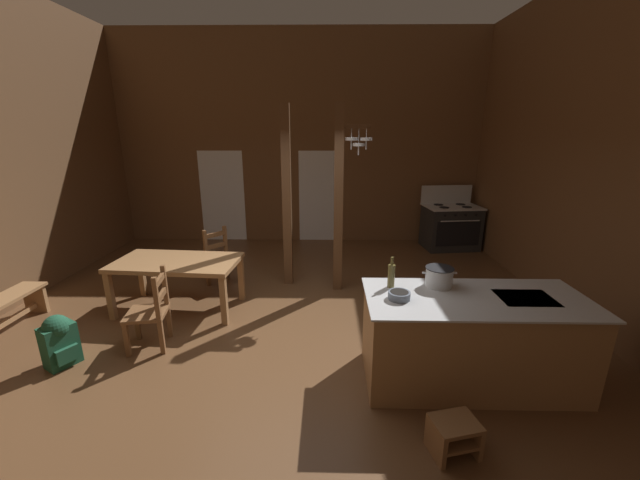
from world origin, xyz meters
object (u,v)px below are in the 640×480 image
(dining_table, at_px, (177,266))
(stove_range, at_px, (450,226))
(backpack, at_px, (59,339))
(bottle_tall_on_counter, at_px, (391,275))
(step_stool, at_px, (454,434))
(kitchen_island, at_px, (471,340))
(stockpot_on_counter, at_px, (439,277))
(ladderback_chair_by_post, at_px, (151,311))
(ladderback_chair_near_window, at_px, (221,259))
(mixing_bowl_on_counter, at_px, (399,295))

(dining_table, bearing_deg, stove_range, 31.91)
(backpack, relative_size, bottle_tall_on_counter, 1.82)
(stove_range, distance_m, backpack, 7.11)
(dining_table, xyz_separation_m, bottle_tall_on_counter, (2.77, -1.33, 0.41))
(dining_table, relative_size, backpack, 2.96)
(stove_range, xyz_separation_m, bottle_tall_on_counter, (-2.04, -4.32, 0.58))
(stove_range, distance_m, step_stool, 5.75)
(kitchen_island, distance_m, step_stool, 1.07)
(stockpot_on_counter, bearing_deg, dining_table, 158.31)
(step_stool, distance_m, ladderback_chair_by_post, 3.44)
(ladderback_chair_near_window, height_order, ladderback_chair_by_post, same)
(kitchen_island, relative_size, mixing_bowl_on_counter, 10.15)
(kitchen_island, distance_m, ladderback_chair_by_post, 3.57)
(step_stool, xyz_separation_m, backpack, (-3.93, 1.13, 0.14))
(ladderback_chair_by_post, xyz_separation_m, bottle_tall_on_counter, (2.72, -0.35, 0.61))
(backpack, xyz_separation_m, stockpot_on_counter, (4.07, 0.07, 0.72))
(step_stool, bearing_deg, dining_table, 141.33)
(kitchen_island, bearing_deg, ladderback_chair_near_window, 142.39)
(ladderback_chair_near_window, xyz_separation_m, backpack, (-1.18, -2.26, -0.14))
(kitchen_island, height_order, stockpot_on_counter, stockpot_on_counter)
(step_stool, bearing_deg, stockpot_on_counter, 82.89)
(stove_range, relative_size, bottle_tall_on_counter, 4.03)
(kitchen_island, bearing_deg, mixing_bowl_on_counter, -176.17)
(ladderback_chair_near_window, xyz_separation_m, ladderback_chair_by_post, (-0.33, -1.87, 0.00))
(dining_table, relative_size, ladderback_chair_near_window, 1.86)
(stockpot_on_counter, distance_m, bottle_tall_on_counter, 0.50)
(ladderback_chair_near_window, bearing_deg, ladderback_chair_by_post, -100.05)
(dining_table, height_order, ladderback_chair_by_post, ladderback_chair_by_post)
(dining_table, height_order, bottle_tall_on_counter, bottle_tall_on_counter)
(kitchen_island, bearing_deg, step_stool, -115.74)
(stove_range, relative_size, ladderback_chair_near_window, 1.39)
(bottle_tall_on_counter, bearing_deg, ladderback_chair_by_post, 172.59)
(dining_table, height_order, mixing_bowl_on_counter, mixing_bowl_on_counter)
(kitchen_island, xyz_separation_m, mixing_bowl_on_counter, (-0.77, -0.05, 0.51))
(stove_range, bearing_deg, ladderback_chair_near_window, -154.66)
(ladderback_chair_by_post, bearing_deg, step_stool, -26.31)
(backpack, xyz_separation_m, bottle_tall_on_counter, (3.57, 0.04, 0.75))
(ladderback_chair_by_post, bearing_deg, stockpot_on_counter, -5.75)
(step_stool, distance_m, backpack, 4.09)
(stove_range, bearing_deg, ladderback_chair_by_post, -140.20)
(mixing_bowl_on_counter, bearing_deg, ladderback_chair_by_post, 166.89)
(dining_table, xyz_separation_m, backpack, (-0.81, -1.37, -0.34))
(ladderback_chair_near_window, height_order, mixing_bowl_on_counter, mixing_bowl_on_counter)
(backpack, relative_size, mixing_bowl_on_counter, 2.79)
(stove_range, bearing_deg, dining_table, -148.09)
(ladderback_chair_by_post, distance_m, bottle_tall_on_counter, 2.82)
(stockpot_on_counter, bearing_deg, stove_range, 70.27)
(stove_range, relative_size, dining_table, 0.75)
(ladderback_chair_by_post, xyz_separation_m, backpack, (-0.85, -0.40, -0.14))
(kitchen_island, bearing_deg, backpack, 177.44)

